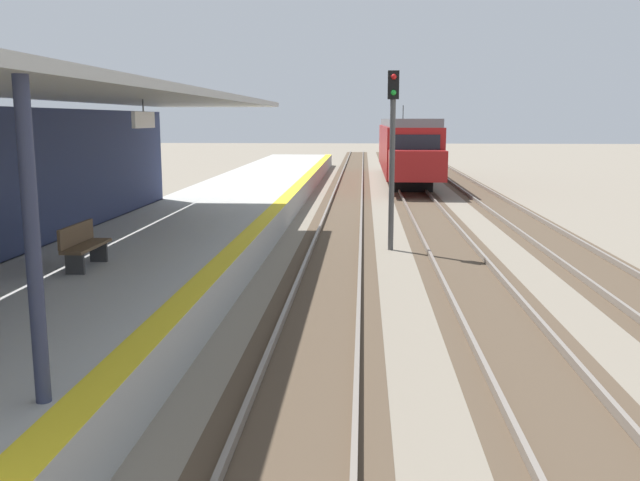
# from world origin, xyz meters

# --- Properties ---
(station_platform) EXTENTS (5.00, 80.00, 0.91)m
(station_platform) POSITION_xyz_m (-2.50, 16.00, 0.45)
(station_platform) COLOR #A8A8A3
(station_platform) RESTS_ON ground
(station_building_with_canopy) EXTENTS (4.85, 24.00, 4.43)m
(station_building_with_canopy) POSITION_xyz_m (-4.30, 10.94, 2.66)
(station_building_with_canopy) COLOR #4C4C4C
(station_building_with_canopy) RESTS_ON ground
(track_pair_nearest_platform) EXTENTS (2.34, 120.00, 0.16)m
(track_pair_nearest_platform) POSITION_xyz_m (1.90, 20.00, 0.05)
(track_pair_nearest_platform) COLOR #4C3D2D
(track_pair_nearest_platform) RESTS_ON ground
(track_pair_middle) EXTENTS (2.34, 120.00, 0.16)m
(track_pair_middle) POSITION_xyz_m (5.30, 20.00, 0.05)
(track_pair_middle) COLOR #4C3D2D
(track_pair_middle) RESTS_ON ground
(track_pair_far_side) EXTENTS (2.34, 120.00, 0.16)m
(track_pair_far_side) POSITION_xyz_m (8.70, 20.00, 0.05)
(track_pair_far_side) COLOR #4C3D2D
(track_pair_far_side) RESTS_ON ground
(approaching_train) EXTENTS (2.93, 19.60, 4.76)m
(approaching_train) POSITION_xyz_m (5.30, 41.09, 2.18)
(approaching_train) COLOR maroon
(approaching_train) RESTS_ON ground
(rail_signal_post) EXTENTS (0.32, 0.34, 5.20)m
(rail_signal_post) POSITION_xyz_m (3.52, 17.97, 3.19)
(rail_signal_post) COLOR #4C4C4C
(rail_signal_post) RESTS_ON ground
(platform_bench) EXTENTS (0.45, 1.60, 0.88)m
(platform_bench) POSITION_xyz_m (-2.88, 10.89, 1.37)
(platform_bench) COLOR brown
(platform_bench) RESTS_ON station_platform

